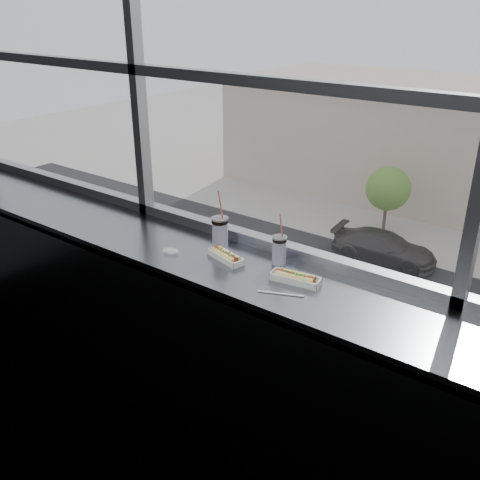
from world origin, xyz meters
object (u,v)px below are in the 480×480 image
Objects in this scene: car_near_b at (297,298)px; car_far_a at (385,243)px; hotdog_tray_left at (226,256)px; car_near_a at (198,262)px; soda_cup_right at (279,249)px; tree_left at (388,189)px; soda_cup_left at (220,232)px; loose_straw at (281,294)px; wrapper at (171,251)px; hotdog_tray_right at (295,278)px.

car_far_a is (0.81, 8.00, 0.01)m from car_near_b.
car_near_b is at bearing 133.52° from hotdog_tray_left.
car_near_a is (-6.67, -8.00, 0.03)m from car_far_a.
hotdog_tray_left is 0.04× the size of car_far_a.
tree_left is at bearing 109.41° from soda_cup_right.
soda_cup_left reaches higher than loose_straw.
soda_cup_left is at bearing -71.28° from tree_left.
car_near_a is at bearing 86.17° from car_near_b.
loose_straw is 28.04m from car_far_a.
soda_cup_right is at bearing -154.49° from car_near_b.
wrapper is at bearing -71.74° from tree_left.
hotdog_tray_left reaches higher than loose_straw.
tree_left is (-0.85, 12.00, 1.73)m from car_near_b.
hotdog_tray_left is at bearing -137.58° from car_near_a.
tree_left is (-9.91, 28.13, -9.30)m from soda_cup_right.
car_near_b is (-8.70, 16.17, -11.05)m from soda_cup_left.
soda_cup_right is at bearing 135.87° from hotdog_tray_right.
car_near_a is 13.11m from tree_left.
hotdog_tray_left is at bearing -165.98° from car_far_a.
tree_left is (-1.66, 4.00, 1.72)m from car_far_a.
tree_left is (-9.66, 28.26, -9.24)m from hotdog_tray_left.
car_far_a is (-8.00, 24.26, -10.96)m from hotdog_tray_left.
hotdog_tray_left is at bearing 172.12° from hotdog_tray_right.
hotdog_tray_right reaches higher than wrapper.
loose_straw is 0.73m from wrapper.
car_far_a is 1.56× the size of tree_left.
hotdog_tray_left reaches higher than car_near_b.
hotdog_tray_right is 0.04× the size of car_near_b.
tree_left is (5.01, 12.00, 1.69)m from car_near_a.
hotdog_tray_left reaches higher than tree_left.
hotdog_tray_right is 0.89× the size of soda_cup_right.
loose_straw reaches higher than car_near_a.
loose_straw is 21.78m from car_near_b.
tree_left is at bearing 86.17° from loose_straw.
hotdog_tray_left is 0.04× the size of car_near_b.
tree_left is (-10.10, 28.40, -9.22)m from loose_straw.
loose_straw is 0.05× the size of tree_left.
soda_cup_right is at bearing -165.34° from car_far_a.
car_near_b is 8.04m from car_far_a.
hotdog_tray_right reaches higher than car_far_a.
loose_straw is (0.18, -0.27, -0.08)m from soda_cup_right.
car_near_a is at bearing 147.11° from hotdog_tray_left.
soda_cup_left reaches higher than car_near_a.
car_near_a is (-14.55, 16.17, -11.00)m from soda_cup_left.
hotdog_tray_left is 0.04× the size of car_near_a.
hotdog_tray_right is 0.06× the size of tree_left.
tree_left is at bearing 108.72° from soda_cup_left.
car_near_b is 0.96× the size of car_near_a.
soda_cup_right reaches higher than loose_straw.
car_near_b is 0.99× the size of car_far_a.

